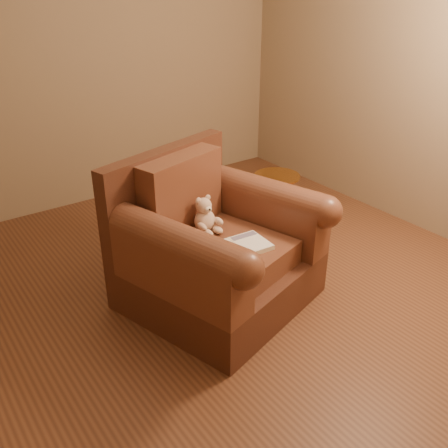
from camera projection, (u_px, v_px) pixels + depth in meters
floor at (216, 291)px, 3.49m from camera, size 4.00×4.00×0.00m
room at (214, 29)px, 2.71m from camera, size 4.02×4.02×2.71m
armchair at (214, 249)px, 3.26m from camera, size 1.32×1.28×0.97m
teddy_bear at (206, 218)px, 3.26m from camera, size 0.18×0.20×0.25m
guidebook at (238, 247)px, 3.07m from camera, size 0.41×0.26×0.03m
side_table at (276, 202)px, 4.14m from camera, size 0.37×0.37×0.52m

